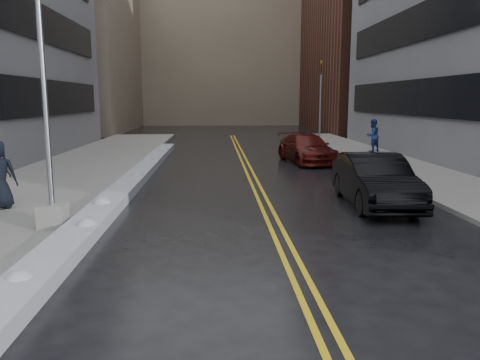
{
  "coord_description": "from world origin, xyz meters",
  "views": [
    {
      "loc": [
        0.9,
        -9.92,
        3.39
      ],
      "look_at": [
        1.54,
        2.21,
        1.3
      ],
      "focal_mm": 35.0,
      "sensor_mm": 36.0,
      "label": 1
    }
  ],
  "objects": [
    {
      "name": "sidewalk_east",
      "position": [
        10.0,
        10.0,
        0.07
      ],
      "size": [
        4.0,
        50.0,
        0.15
      ],
      "primitive_type": "cube",
      "color": "gray",
      "rests_on": "ground"
    },
    {
      "name": "snow_ridge",
      "position": [
        -2.45,
        8.0,
        0.17
      ],
      "size": [
        0.9,
        30.0,
        0.34
      ],
      "primitive_type": "cube",
      "color": "silver",
      "rests_on": "ground"
    },
    {
      "name": "lane_line_right",
      "position": [
        2.65,
        10.0,
        0.0
      ],
      "size": [
        0.12,
        50.0,
        0.01
      ],
      "primitive_type": "cube",
      "color": "gold",
      "rests_on": "ground"
    },
    {
      "name": "ground",
      "position": [
        0.0,
        0.0,
        0.0
      ],
      "size": [
        160.0,
        160.0,
        0.0
      ],
      "primitive_type": "plane",
      "color": "black",
      "rests_on": "ground"
    },
    {
      "name": "lamppost",
      "position": [
        -3.3,
        2.0,
        2.53
      ],
      "size": [
        0.65,
        0.65,
        7.62
      ],
      "color": "gray",
      "rests_on": "sidewalk_west"
    },
    {
      "name": "building_west_far",
      "position": [
        -15.5,
        44.0,
        9.0
      ],
      "size": [
        14.0,
        22.0,
        18.0
      ],
      "primitive_type": "cube",
      "color": "gray",
      "rests_on": "ground"
    },
    {
      "name": "pedestrian_east",
      "position": [
        10.78,
        19.05,
        1.17
      ],
      "size": [
        1.23,
        1.14,
        2.03
      ],
      "primitive_type": "imported",
      "rotation": [
        0.0,
        0.0,
        3.63
      ],
      "color": "navy",
      "rests_on": "sidewalk_east"
    },
    {
      "name": "fire_hydrant",
      "position": [
        9.0,
        10.0,
        0.55
      ],
      "size": [
        0.26,
        0.26,
        0.73
      ],
      "color": "maroon",
      "rests_on": "sidewalk_east"
    },
    {
      "name": "lane_line_left",
      "position": [
        2.35,
        10.0,
        0.0
      ],
      "size": [
        0.12,
        50.0,
        0.01
      ],
      "primitive_type": "cube",
      "color": "gold",
      "rests_on": "ground"
    },
    {
      "name": "sidewalk_west",
      "position": [
        -5.75,
        10.0,
        0.07
      ],
      "size": [
        5.5,
        50.0,
        0.15
      ],
      "primitive_type": "cube",
      "color": "gray",
      "rests_on": "ground"
    },
    {
      "name": "car_maroon",
      "position": [
        5.85,
        15.23,
        0.77
      ],
      "size": [
        2.86,
        5.55,
        1.54
      ],
      "primitive_type": "imported",
      "rotation": [
        0.0,
        0.0,
        0.14
      ],
      "color": "#480E0B",
      "rests_on": "ground"
    },
    {
      "name": "car_black",
      "position": [
        6.01,
        4.63,
        0.83
      ],
      "size": [
        1.94,
        5.12,
        1.67
      ],
      "primitive_type": "imported",
      "rotation": [
        0.0,
        0.0,
        -0.04
      ],
      "color": "black",
      "rests_on": "ground"
    },
    {
      "name": "building_far",
      "position": [
        2.0,
        60.0,
        11.0
      ],
      "size": [
        36.0,
        16.0,
        22.0
      ],
      "primitive_type": "cube",
      "color": "gray",
      "rests_on": "ground"
    },
    {
      "name": "building_east_far",
      "position": [
        19.0,
        42.0,
        14.0
      ],
      "size": [
        14.0,
        20.0,
        28.0
      ],
      "primitive_type": "cube",
      "color": "#562D21",
      "rests_on": "ground"
    },
    {
      "name": "traffic_signal",
      "position": [
        8.5,
        24.0,
        3.4
      ],
      "size": [
        0.16,
        0.2,
        6.0
      ],
      "color": "gray",
      "rests_on": "sidewalk_east"
    }
  ]
}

